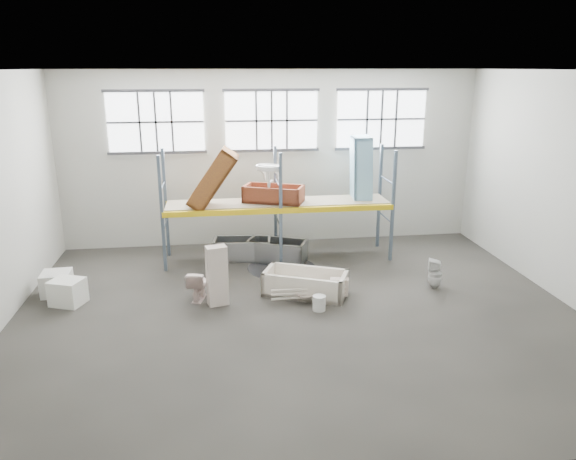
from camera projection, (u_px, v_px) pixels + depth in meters
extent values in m
cube|color=#46423B|center=(297.00, 314.00, 11.63)|extent=(12.00, 10.00, 0.10)
cube|color=silver|center=(299.00, 67.00, 10.15)|extent=(12.00, 10.00, 0.10)
cube|color=beige|center=(272.00, 159.00, 15.68)|extent=(12.00, 0.10, 5.00)
cube|color=#A8A79C|center=(366.00, 303.00, 6.11)|extent=(12.00, 0.10, 5.00)
cube|color=#B8B7AA|center=(574.00, 190.00, 11.68)|extent=(0.10, 10.00, 5.00)
cube|color=white|center=(156.00, 122.00, 14.85)|extent=(2.60, 0.04, 1.60)
cube|color=white|center=(272.00, 121.00, 15.26)|extent=(2.60, 0.04, 1.60)
cube|color=white|center=(381.00, 119.00, 15.67)|extent=(2.60, 0.04, 1.60)
cube|color=slate|center=(162.00, 215.00, 13.55)|extent=(0.08, 0.08, 3.00)
cube|color=slate|center=(166.00, 203.00, 14.68)|extent=(0.08, 0.08, 3.00)
cube|color=slate|center=(281.00, 211.00, 13.93)|extent=(0.08, 0.08, 3.00)
cube|color=slate|center=(275.00, 200.00, 15.07)|extent=(0.08, 0.08, 3.00)
cube|color=slate|center=(393.00, 207.00, 14.32)|extent=(0.08, 0.08, 3.00)
cube|color=slate|center=(380.00, 196.00, 15.46)|extent=(0.08, 0.08, 3.00)
cube|color=yellow|center=(281.00, 211.00, 13.93)|extent=(6.00, 0.10, 0.14)
cube|color=yellow|center=(275.00, 200.00, 15.07)|extent=(6.00, 0.10, 0.14)
cube|color=gray|center=(278.00, 202.00, 14.48)|extent=(5.90, 1.10, 0.03)
cylinder|color=black|center=(282.00, 268.00, 14.18)|extent=(1.80, 1.80, 0.00)
cube|color=beige|center=(339.00, 287.00, 12.25)|extent=(0.45, 0.29, 0.39)
imported|color=beige|center=(305.00, 296.00, 12.04)|extent=(0.50, 0.50, 0.14)
imported|color=#F2D3C9|center=(198.00, 285.00, 12.19)|extent=(0.54, 0.75, 0.69)
cube|color=beige|center=(217.00, 276.00, 11.83)|extent=(0.49, 0.38, 1.35)
imported|color=white|center=(435.00, 274.00, 12.80)|extent=(0.42, 0.42, 0.72)
imported|color=silver|center=(269.00, 186.00, 13.98)|extent=(0.82, 0.74, 0.60)
cylinder|color=silver|center=(319.00, 303.00, 11.68)|extent=(0.35, 0.35, 0.33)
cube|color=white|center=(68.00, 292.00, 11.96)|extent=(0.83, 0.77, 0.57)
cube|color=silver|center=(57.00, 283.00, 12.48)|extent=(0.67, 0.67, 0.53)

